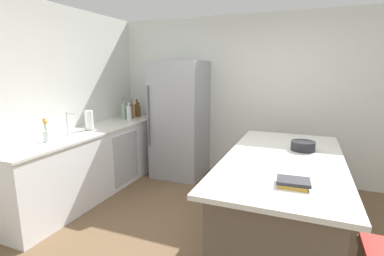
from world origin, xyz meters
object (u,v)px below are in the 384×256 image
refrigerator (180,120)px  paper_towel_roll (89,121)px  flower_vase (46,134)px  soda_bottle (129,113)px  syrup_bottle (139,110)px  gin_bottle (124,111)px  vinegar_bottle (132,112)px  sink_faucet (68,123)px  olive_oil_bottle (132,110)px  mixing_bowl (303,146)px  cookbook_stack (293,183)px  whiskey_bottle (137,110)px  kitchen_island (281,200)px

refrigerator → paper_towel_roll: 1.44m
flower_vase → soda_bottle: 1.57m
syrup_bottle → gin_bottle: bearing=-98.3°
vinegar_bottle → sink_faucet: bearing=-92.2°
refrigerator → sink_faucet: refrigerator is taller
refrigerator → syrup_bottle: bearing=169.4°
olive_oil_bottle → vinegar_bottle: olive_oil_bottle is taller
olive_oil_bottle → mixing_bowl: 3.02m
sink_faucet → gin_bottle: 1.27m
refrigerator → olive_oil_bottle: (-0.92, -0.02, 0.11)m
vinegar_bottle → cookbook_stack: size_ratio=1.16×
syrup_bottle → vinegar_bottle: size_ratio=0.83×
whiskey_bottle → olive_oil_bottle: bearing=-121.7°
whiskey_bottle → mixing_bowl: 3.00m
sink_faucet → syrup_bottle: sink_faucet is taller
vinegar_bottle → soda_bottle: (0.08, -0.20, 0.01)m
syrup_bottle → soda_bottle: bearing=-76.8°
refrigerator → soda_bottle: (-0.78, -0.30, 0.11)m
refrigerator → vinegar_bottle: refrigerator is taller
cookbook_stack → kitchen_island: bearing=99.8°
olive_oil_bottle → refrigerator: bearing=1.0°
sink_faucet → cookbook_stack: (2.78, -0.62, -0.15)m
sink_faucet → cookbook_stack: bearing=-12.6°
paper_towel_roll → soda_bottle: soda_bottle is taller
syrup_bottle → soda_bottle: soda_bottle is taller
sink_faucet → mixing_bowl: size_ratio=1.20×
sink_faucet → mixing_bowl: 2.86m
paper_towel_roll → vinegar_bottle: (0.01, 1.04, -0.02)m
syrup_bottle → whiskey_bottle: bearing=-73.5°
soda_bottle → gin_bottle: bearing=151.2°
flower_vase → syrup_bottle: 2.03m
flower_vase → gin_bottle: (-0.08, 1.65, 0.04)m
sink_faucet → paper_towel_roll: bearing=82.1°
soda_bottle → mixing_bowl: size_ratio=1.30×
paper_towel_roll → mixing_bowl: paper_towel_roll is taller
mixing_bowl → flower_vase: bearing=-163.8°
refrigerator → whiskey_bottle: bearing=175.3°
kitchen_island → paper_towel_roll: size_ratio=7.29×
flower_vase → gin_bottle: gin_bottle is taller
mixing_bowl → kitchen_island: bearing=-116.0°
whiskey_bottle → mixing_bowl: whiskey_bottle is taller
syrup_bottle → mixing_bowl: bearing=-23.5°
paper_towel_roll → gin_bottle: bearing=94.8°
kitchen_island → gin_bottle: gin_bottle is taller
gin_bottle → cookbook_stack: bearing=-33.9°
refrigerator → soda_bottle: size_ratio=5.84×
whiskey_bottle → soda_bottle: size_ratio=0.96×
flower_vase → cookbook_stack: (2.74, -0.24, -0.09)m
kitchen_island → flower_vase: bearing=-170.0°
sink_faucet → syrup_bottle: size_ratio=1.24×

